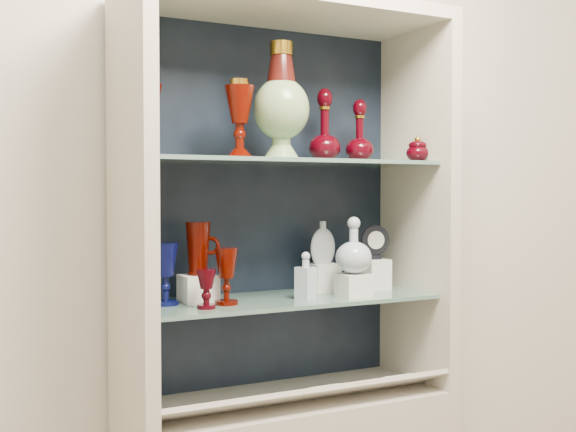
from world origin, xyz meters
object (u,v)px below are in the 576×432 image
ruby_decanter_b (360,129)px  cobalt_goblet (166,274)px  enamel_urn (281,101)px  ruby_goblet_small (206,289)px  lidded_bowl (417,149)px  ruby_pitcher (198,248)px  cameo_medallion (375,242)px  flat_flask (323,242)px  clear_round_decanter (354,247)px  pedestal_lamp_right (240,119)px  ruby_decanter_a (325,120)px  ruby_goblet_tall (226,276)px  pedestal_lamp_left (147,118)px  clear_square_bottle (306,276)px

ruby_decanter_b → cobalt_goblet: ruby_decanter_b is taller
enamel_urn → ruby_goblet_small: 0.59m
enamel_urn → lidded_bowl: enamel_urn is taller
ruby_pitcher → cameo_medallion: bearing=23.5°
ruby_pitcher → cameo_medallion: size_ratio=1.33×
flat_flask → clear_round_decanter: bearing=-91.8°
ruby_pitcher → clear_round_decanter: size_ratio=0.93×
pedestal_lamp_right → cameo_medallion: 0.65m
ruby_goblet_small → flat_flask: 0.50m
cameo_medallion → lidded_bowl: bearing=-39.9°
enamel_urn → lidded_bowl: bearing=-2.4°
enamel_urn → ruby_decanter_b: bearing=13.7°
ruby_pitcher → flat_flask: (0.44, 0.04, 0.00)m
pedestal_lamp_right → ruby_decanter_b: bearing=9.2°
enamel_urn → ruby_decanter_a: 0.22m
ruby_decanter_a → ruby_decanter_b: ruby_decanter_a is taller
cameo_medallion → enamel_urn: bearing=-159.7°
ruby_goblet_tall → ruby_decanter_b: bearing=7.9°
pedestal_lamp_right → lidded_bowl: 0.62m
ruby_pitcher → lidded_bowl: bearing=15.3°
pedestal_lamp_left → ruby_goblet_small: 0.51m
enamel_urn → pedestal_lamp_right: bearing=177.5°
ruby_decanter_b → cameo_medallion: ruby_decanter_b is taller
ruby_goblet_small → flat_flask: size_ratio=0.76×
lidded_bowl → pedestal_lamp_right: bearing=177.6°
ruby_goblet_small → pedestal_lamp_right: bearing=17.5°
pedestal_lamp_left → ruby_decanter_b: pedestal_lamp_left is taller
ruby_goblet_tall → flat_flask: bearing=16.5°
cobalt_goblet → clear_square_bottle: (0.41, -0.09, -0.02)m
pedestal_lamp_right → cobalt_goblet: (-0.20, 0.08, -0.44)m
pedestal_lamp_right → flat_flask: (0.34, 0.12, -0.37)m
pedestal_lamp_right → pedestal_lamp_left: bearing=161.9°
ruby_decanter_b → cameo_medallion: 0.37m
pedestal_lamp_right → clear_round_decanter: bearing=-4.1°
cameo_medallion → ruby_decanter_a: bearing=-172.6°
pedestal_lamp_right → clear_square_bottle: size_ratio=1.57×
pedestal_lamp_left → flat_flask: pedestal_lamp_left is taller
ruby_decanter_b → clear_square_bottle: ruby_decanter_b is taller
ruby_goblet_small → ruby_goblet_tall: bearing=28.6°
pedestal_lamp_right → ruby_pitcher: pedestal_lamp_right is taller
ruby_goblet_tall → ruby_goblet_small: size_ratio=1.49×
clear_round_decanter → ruby_decanter_b: bearing=49.8°
ruby_goblet_small → pedestal_lamp_left: bearing=137.9°
lidded_bowl → ruby_goblet_tall: bearing=177.3°
ruby_pitcher → clear_round_decanter: 0.48m
pedestal_lamp_right → ruby_pitcher: (-0.10, 0.08, -0.37)m
pedestal_lamp_left → enamel_urn: size_ratio=0.65×
pedestal_lamp_left → cobalt_goblet: bearing=-4.4°
cobalt_goblet → flat_flask: bearing=4.4°
clear_round_decanter → cameo_medallion: clear_round_decanter is taller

